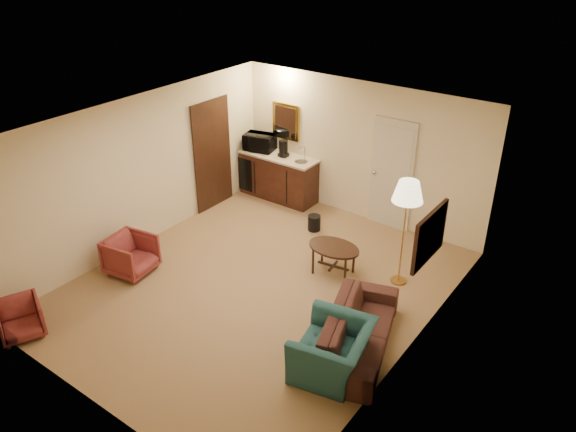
# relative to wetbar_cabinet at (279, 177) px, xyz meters

# --- Properties ---
(ground) EXTENTS (6.00, 6.00, 0.00)m
(ground) POSITION_rel_wetbar_cabinet_xyz_m (1.65, -2.72, -0.46)
(ground) COLOR #9B7D4F
(ground) RESTS_ON ground
(room_walls) EXTENTS (5.02, 6.01, 2.61)m
(room_walls) POSITION_rel_wetbar_cabinet_xyz_m (1.55, -1.95, 1.26)
(room_walls) COLOR beige
(room_walls) RESTS_ON ground
(wetbar_cabinet) EXTENTS (1.64, 0.58, 0.92)m
(wetbar_cabinet) POSITION_rel_wetbar_cabinet_xyz_m (0.00, 0.00, 0.00)
(wetbar_cabinet) COLOR #3A2012
(wetbar_cabinet) RESTS_ON ground
(sofa) EXTENTS (1.14, 2.04, 0.77)m
(sofa) POSITION_rel_wetbar_cabinet_xyz_m (3.60, -3.05, -0.08)
(sofa) COLOR black
(sofa) RESTS_ON ground
(teal_armchair) EXTENTS (0.84, 1.11, 0.88)m
(teal_armchair) POSITION_rel_wetbar_cabinet_xyz_m (3.55, -3.62, -0.02)
(teal_armchair) COLOR #1C4645
(teal_armchair) RESTS_ON ground
(rose_chair_near) EXTENTS (0.73, 0.77, 0.69)m
(rose_chair_near) POSITION_rel_wetbar_cabinet_xyz_m (-0.25, -3.60, -0.11)
(rose_chair_near) COLOR brown
(rose_chair_near) RESTS_ON ground
(rose_chair_far) EXTENTS (0.70, 0.72, 0.58)m
(rose_chair_far) POSITION_rel_wetbar_cabinet_xyz_m (-0.25, -5.52, -0.17)
(rose_chair_far) COLOR brown
(rose_chair_far) RESTS_ON ground
(coffee_table) EXTENTS (0.93, 0.69, 0.49)m
(coffee_table) POSITION_rel_wetbar_cabinet_xyz_m (2.38, -1.72, -0.21)
(coffee_table) COLOR black
(coffee_table) RESTS_ON ground
(floor_lamp) EXTENTS (0.46, 0.46, 1.74)m
(floor_lamp) POSITION_rel_wetbar_cabinet_xyz_m (3.35, -1.32, 0.41)
(floor_lamp) COLOR #B07E3A
(floor_lamp) RESTS_ON ground
(waste_bin) EXTENTS (0.26, 0.26, 0.29)m
(waste_bin) POSITION_rel_wetbar_cabinet_xyz_m (1.35, -0.72, -0.32)
(waste_bin) COLOR black
(waste_bin) RESTS_ON ground
(microwave) EXTENTS (0.66, 0.46, 0.41)m
(microwave) POSITION_rel_wetbar_cabinet_xyz_m (-0.48, 0.01, 0.66)
(microwave) COLOR black
(microwave) RESTS_ON wetbar_cabinet
(coffee_maker) EXTENTS (0.18, 0.18, 0.33)m
(coffee_maker) POSITION_rel_wetbar_cabinet_xyz_m (0.11, 0.02, 0.62)
(coffee_maker) COLOR black
(coffee_maker) RESTS_ON wetbar_cabinet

